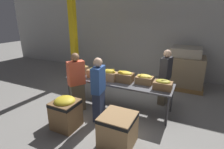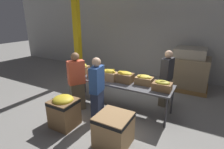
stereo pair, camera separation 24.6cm
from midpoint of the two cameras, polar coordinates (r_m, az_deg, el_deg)
name	(u,v)px [view 2 (the right image)]	position (r m, az deg, el deg)	size (l,w,h in m)	color
ground_plane	(117,106)	(5.08, 3.16, -10.39)	(30.00, 30.00, 0.00)	gray
wall_back	(155,28)	(7.55, 14.74, 14.48)	(16.00, 0.08, 4.00)	#B7B7B2
sorting_table	(118,82)	(4.76, 3.32, -2.55)	(2.94, 0.83, 0.79)	#4C4C51
banana_box_0	(82,68)	(5.38, -8.47, 2.01)	(0.39, 0.30, 0.31)	tan
banana_box_1	(96,72)	(5.03, -3.91, 0.89)	(0.38, 0.33, 0.29)	tan
banana_box_2	(109,75)	(4.72, 0.54, -0.08)	(0.44, 0.29, 0.32)	tan
banana_box_3	(125,77)	(4.61, 5.68, -0.72)	(0.43, 0.31, 0.31)	olive
banana_box_4	(144,80)	(4.55, 12.00, -1.65)	(0.43, 0.32, 0.26)	#A37A4C
banana_box_5	(162,85)	(4.29, 17.65, -3.44)	(0.43, 0.30, 0.26)	olive
volunteer_0	(77,82)	(4.68, -9.96, -2.56)	(0.41, 0.47, 1.59)	#6B604C
volunteer_1	(97,90)	(4.17, -3.18, -5.12)	(0.27, 0.45, 1.57)	#2D3856
volunteer_2	(166,79)	(5.12, 18.61, -1.38)	(0.29, 0.46, 1.60)	#6B604C
donation_bin_0	(64,110)	(4.19, -13.75, -11.25)	(0.55, 0.55, 0.76)	olive
donation_bin_1	(114,129)	(3.58, 2.58, -17.31)	(0.65, 0.65, 0.65)	tan
support_pillar	(77,29)	(6.86, -10.36, 14.43)	(0.22, 0.22, 4.00)	yellow
pallet_stack_0	(188,69)	(6.73, 24.59, 1.78)	(1.07, 1.07, 1.44)	olive
pallet_stack_1	(192,74)	(6.68, 25.52, 0.16)	(1.12, 1.12, 1.13)	olive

